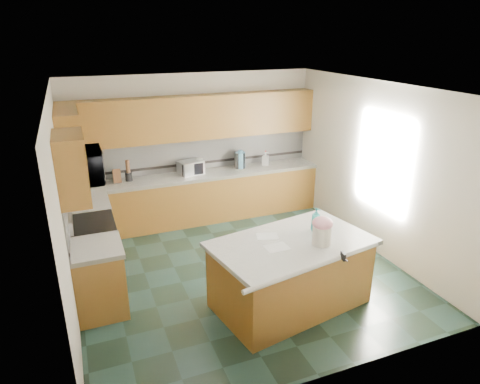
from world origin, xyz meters
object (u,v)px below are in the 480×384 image
knife_block (117,176)px  toaster_oven (191,167)px  island_top (292,243)px  island_base (290,275)px  soap_bottle_island (316,220)px  coffee_maker (240,160)px  treat_jar (322,235)px

knife_block → toaster_oven: 1.31m
island_top → knife_block: bearing=109.4°
island_base → toaster_oven: 3.17m
soap_bottle_island → island_top: bearing=179.3°
coffee_maker → soap_bottle_island: bearing=-76.1°
island_base → toaster_oven: size_ratio=4.38×
toaster_oven → coffee_maker: size_ratio=1.41×
island_top → treat_jar: 0.39m
knife_block → treat_jar: bearing=-57.2°
island_top → treat_jar: (0.30, -0.19, 0.15)m
treat_jar → coffee_maker: 3.30m
treat_jar → toaster_oven: bearing=113.8°
island_top → soap_bottle_island: soap_bottle_island is taller
coffee_maker → treat_jar: bearing=-78.1°
island_base → soap_bottle_island: 0.79m
island_top → coffee_maker: coffee_maker is taller
island_top → soap_bottle_island: 0.49m
island_top → treat_jar: size_ratio=8.16×
island_base → island_top: island_top is taller
island_top → knife_block: (-1.77, 3.07, 0.15)m
toaster_oven → coffee_maker: 0.98m
island_top → island_base: bearing=0.0°
island_top → soap_bottle_island: (0.43, 0.16, 0.19)m
knife_block → island_base: bearing=-59.6°
knife_block → coffee_maker: 2.29m
island_top → toaster_oven: bearing=87.9°
treat_jar → coffee_maker: (0.22, 3.30, 0.03)m
island_top → toaster_oven: (-0.46, 3.07, 0.15)m
island_base → island_top: bearing=0.0°
treat_jar → toaster_oven: size_ratio=0.57×
treat_jar → toaster_oven: 3.35m
soap_bottle_island → knife_block: (-2.20, 2.91, -0.04)m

